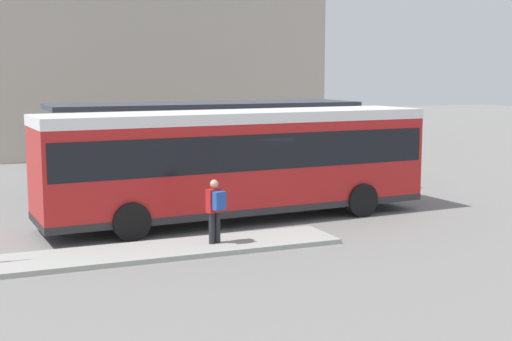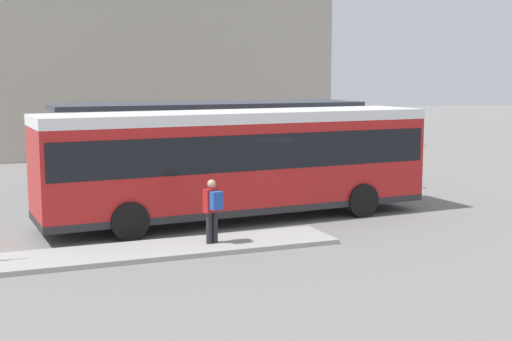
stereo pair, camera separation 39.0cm
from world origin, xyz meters
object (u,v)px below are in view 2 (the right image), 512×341
(city_bus, at_px, (238,157))
(pedestrian_waiting, at_px, (213,207))
(bicycle_yellow, at_px, (398,175))
(bicycle_black, at_px, (408,177))

(city_bus, xyz_separation_m, pedestrian_waiting, (-1.78, -2.99, -0.85))
(bicycle_yellow, bearing_deg, city_bus, 125.40)
(pedestrian_waiting, bearing_deg, bicycle_yellow, -70.50)
(city_bus, distance_m, bicycle_black, 9.20)
(bicycle_black, bearing_deg, city_bus, 117.04)
(city_bus, relative_size, bicycle_black, 7.17)
(pedestrian_waiting, xyz_separation_m, bicycle_yellow, (10.08, 7.23, -0.70))
(city_bus, bearing_deg, bicycle_yellow, 23.71)
(pedestrian_waiting, xyz_separation_m, bicycle_black, (10.12, 6.57, -0.68))
(bicycle_black, height_order, bicycle_yellow, bicycle_black)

